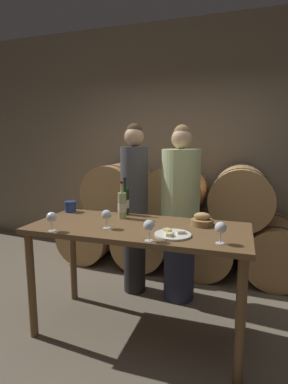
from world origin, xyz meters
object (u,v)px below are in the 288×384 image
at_px(blue_crock, 70,206).
at_px(wine_glass_center, 149,226).
at_px(cheese_plate, 173,234).
at_px(wine_glass_right, 221,228).
at_px(wine_bottle_red, 125,201).
at_px(bread_basket, 202,221).
at_px(wine_glass_far_left, 52,218).
at_px(wine_glass_left, 106,215).
at_px(person_left, 134,206).
at_px(person_right, 180,214).
at_px(wine_bottle_white, 122,205).
at_px(tasting_table, 138,240).

bearing_deg(blue_crock, wine_glass_center, -31.24).
relative_size(cheese_plate, wine_glass_right, 1.79).
height_order(wine_bottle_red, wine_glass_right, wine_bottle_red).
xyz_separation_m(bread_basket, wine_glass_far_left, (-1.05, -0.50, 0.06)).
relative_size(bread_basket, wine_glass_left, 1.22).
height_order(wine_glass_far_left, wine_glass_left, same).
relative_size(person_left, cheese_plate, 6.74).
bearing_deg(person_right, bread_basket, -61.26).
height_order(person_left, wine_glass_left, person_left).
height_order(person_right, blue_crock, person_right).
bearing_deg(wine_glass_center, wine_bottle_white, 128.06).
distance_m(blue_crock, cheese_plate, 1.17).
height_order(wine_bottle_red, wine_glass_center, wine_bottle_red).
distance_m(person_left, wine_bottle_red, 0.37).
relative_size(wine_bottle_white, wine_glass_center, 2.24).
distance_m(person_left, person_right, 0.48).
height_order(bread_basket, wine_glass_far_left, wine_glass_far_left).
xyz_separation_m(tasting_table, wine_glass_far_left, (-0.57, -0.33, 0.23)).
height_order(wine_bottle_red, wine_glass_far_left, wine_bottle_red).
xyz_separation_m(person_right, blue_crock, (-0.98, -0.42, 0.10)).
height_order(blue_crock, wine_glass_left, wine_glass_left).
relative_size(blue_crock, wine_glass_center, 0.77).
height_order(person_left, person_right, person_left).
bearing_deg(bread_basket, wine_bottle_white, 178.38).
relative_size(bread_basket, wine_glass_right, 1.22).
bearing_deg(tasting_table, person_right, 73.01).
relative_size(blue_crock, wine_glass_left, 0.77).
distance_m(cheese_plate, wine_glass_right, 0.35).
xyz_separation_m(cheese_plate, wine_glass_far_left, (-0.88, -0.17, 0.10)).
bearing_deg(person_right, wine_bottle_white, -130.93).
xyz_separation_m(blue_crock, wine_glass_left, (0.57, -0.40, 0.05)).
bearing_deg(person_right, person_left, 179.98).
distance_m(wine_bottle_red, wine_glass_right, 1.05).
relative_size(person_left, person_right, 1.01).
bearing_deg(wine_glass_right, wine_bottle_white, 154.08).
height_order(person_left, wine_glass_center, person_left).
distance_m(person_right, wine_glass_center, 1.01).
height_order(tasting_table, wine_glass_right, wine_glass_right).
bearing_deg(wine_glass_center, wine_glass_far_left, -179.43).
xyz_separation_m(person_right, wine_glass_right, (0.44, -0.91, 0.15)).
xyz_separation_m(wine_glass_left, wine_glass_center, (0.40, -0.18, 0.00)).
relative_size(blue_crock, bread_basket, 0.63).
distance_m(wine_bottle_red, wine_bottle_white, 0.14).
height_order(person_left, wine_glass_far_left, person_left).
bearing_deg(wine_glass_center, person_right, 89.01).
distance_m(person_right, wine_glass_far_left, 1.28).
bearing_deg(wine_glass_far_left, wine_glass_left, 28.17).
bearing_deg(person_right, blue_crock, -157.04).
bearing_deg(wine_glass_left, wine_glass_right, -5.90).
distance_m(wine_bottle_red, cheese_plate, 0.75).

